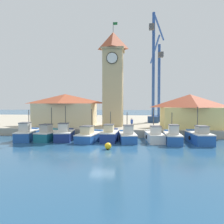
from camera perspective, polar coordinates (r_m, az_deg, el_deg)
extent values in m
plane|color=navy|center=(22.83, -2.45, -9.77)|extent=(300.00, 300.00, 0.00)
cube|color=#A89E89|center=(50.75, 2.50, -2.60)|extent=(120.00, 40.00, 1.07)
cube|color=#2356A8|center=(30.72, -21.21, -5.79)|extent=(2.60, 5.07, 1.11)
cube|color=#2356A8|center=(32.68, -20.00, -4.12)|extent=(1.67, 0.84, 0.24)
cube|color=silver|center=(30.65, -21.22, -4.68)|extent=(2.67, 5.13, 0.12)
cube|color=beige|center=(29.79, -21.76, -3.71)|extent=(1.34, 1.61, 1.08)
cube|color=#4C4C51|center=(29.74, -21.78, -2.60)|extent=(1.43, 1.70, 0.08)
cylinder|color=#4C4742|center=(31.09, -20.90, -1.96)|extent=(0.10, 0.10, 2.71)
torus|color=black|center=(31.29, -22.84, -5.68)|extent=(0.20, 0.53, 0.52)
cube|color=#196B7F|center=(29.81, -16.01, -6.04)|extent=(2.41, 4.78, 1.03)
cube|color=#196B7F|center=(31.50, -14.17, -4.42)|extent=(1.63, 0.80, 0.24)
cube|color=silver|center=(29.74, -16.02, -4.96)|extent=(2.48, 4.85, 0.12)
cube|color=#B2ADA3|center=(28.99, -16.82, -4.10)|extent=(1.27, 1.50, 0.94)
cube|color=#4C4C51|center=(28.94, -16.83, -3.10)|extent=(1.36, 1.59, 0.08)
cylinder|color=#4C4742|center=(30.08, -15.51, -1.81)|extent=(0.10, 0.10, 3.09)
torus|color=black|center=(30.51, -17.43, -5.87)|extent=(0.19, 0.53, 0.52)
cube|color=navy|center=(29.17, -12.21, -6.13)|extent=(2.51, 4.61, 1.09)
cube|color=navy|center=(30.98, -11.54, -4.41)|extent=(1.71, 0.82, 0.24)
cube|color=silver|center=(29.09, -12.22, -4.97)|extent=(2.58, 4.67, 0.12)
cube|color=beige|center=(28.28, -12.52, -4.01)|extent=(1.33, 1.46, 1.02)
cube|color=#4C4C51|center=(28.22, -12.53, -2.90)|extent=(1.42, 1.55, 0.08)
cylinder|color=#4C4742|center=(29.47, -12.04, -1.59)|extent=(0.10, 0.10, 3.25)
torus|color=black|center=(29.59, -14.13, -6.03)|extent=(0.19, 0.53, 0.52)
cube|color=#2356A8|center=(28.07, -5.80, -6.59)|extent=(2.90, 5.43, 0.92)
cube|color=#2356A8|center=(30.15, -4.17, -4.86)|extent=(1.85, 0.88, 0.24)
cube|color=silver|center=(28.00, -5.80, -5.55)|extent=(2.97, 5.50, 0.12)
cube|color=beige|center=(27.11, -6.51, -4.71)|extent=(1.49, 1.73, 0.91)
cube|color=#4C4C51|center=(27.05, -6.51, -3.68)|extent=(1.58, 1.82, 0.08)
cylinder|color=#4C4742|center=(28.43, -5.34, -2.26)|extent=(0.10, 0.10, 3.01)
torus|color=black|center=(28.74, -7.71, -6.40)|extent=(0.20, 0.53, 0.52)
cube|color=navy|center=(28.02, -0.54, -6.38)|extent=(1.96, 4.55, 1.14)
cube|color=navy|center=(29.89, 0.04, -4.51)|extent=(1.57, 0.65, 0.24)
cube|color=silver|center=(27.94, -0.54, -5.12)|extent=(2.02, 4.61, 0.12)
cube|color=beige|center=(27.11, -0.79, -4.29)|extent=(1.13, 1.38, 0.87)
cube|color=#4C4C51|center=(27.06, -0.79, -3.28)|extent=(1.22, 1.46, 0.08)
cylinder|color=#4C4742|center=(28.36, -0.37, -2.38)|extent=(0.10, 0.10, 2.47)
torus|color=black|center=(28.41, -2.46, -6.26)|extent=(0.14, 0.52, 0.52)
cube|color=#2356A8|center=(27.55, 4.06, -6.71)|extent=(2.49, 4.69, 0.96)
cube|color=#2356A8|center=(29.42, 3.65, -4.96)|extent=(1.65, 0.83, 0.24)
cube|color=silver|center=(27.47, 4.07, -5.61)|extent=(2.56, 4.76, 0.12)
cube|color=beige|center=(26.63, 4.25, -4.63)|extent=(1.30, 1.49, 1.01)
cube|color=#4C4C51|center=(26.57, 4.26, -3.47)|extent=(1.39, 1.58, 0.08)
cylinder|color=#4C4742|center=(27.88, 3.95, -2.72)|extent=(0.10, 0.10, 2.57)
torus|color=black|center=(27.68, 1.93, -6.66)|extent=(0.20, 0.53, 0.52)
cube|color=silver|center=(28.27, 10.98, -6.53)|extent=(2.28, 5.21, 0.95)
cube|color=silver|center=(30.42, 10.24, -4.79)|extent=(1.58, 0.74, 0.24)
cube|color=silver|center=(28.20, 10.99, -5.48)|extent=(2.34, 5.28, 0.12)
cube|color=silver|center=(27.27, 11.32, -4.66)|extent=(1.22, 1.62, 0.90)
cube|color=#4C4C51|center=(27.22, 11.33, -3.63)|extent=(1.31, 1.70, 0.08)
cylinder|color=#4C4742|center=(28.66, 10.79, -2.26)|extent=(0.10, 0.10, 2.97)
torus|color=black|center=(28.37, 8.93, -6.49)|extent=(0.17, 0.53, 0.52)
cube|color=#2356A8|center=(27.52, 15.50, -6.68)|extent=(1.82, 4.95, 1.07)
cube|color=#2356A8|center=(29.60, 14.93, -4.79)|extent=(1.46, 0.63, 0.24)
cube|color=silver|center=(27.44, 15.51, -5.48)|extent=(1.88, 5.01, 0.12)
cube|color=beige|center=(26.52, 15.78, -4.48)|extent=(1.06, 1.50, 1.04)
cube|color=#4C4C51|center=(26.46, 15.79, -3.28)|extent=(1.14, 1.58, 0.08)
cylinder|color=#4C4742|center=(27.90, 15.37, -2.66)|extent=(0.10, 0.10, 2.48)
torus|color=black|center=(27.65, 13.51, -6.62)|extent=(0.13, 0.52, 0.52)
cube|color=#2356A8|center=(28.36, 21.78, -6.38)|extent=(2.37, 4.89, 1.18)
cube|color=#2356A8|center=(30.25, 20.40, -4.48)|extent=(1.72, 0.74, 0.24)
cube|color=silver|center=(28.27, 21.80, -5.09)|extent=(2.44, 4.95, 0.12)
cube|color=#B2ADA3|center=(27.45, 22.42, -4.33)|extent=(1.30, 1.52, 0.81)
cube|color=#4C4C51|center=(27.40, 22.43, -3.41)|extent=(1.39, 1.60, 0.08)
cylinder|color=#4C4742|center=(28.68, 21.43, -1.78)|extent=(0.10, 0.10, 3.07)
torus|color=black|center=(28.23, 19.58, -6.38)|extent=(0.16, 0.53, 0.52)
cube|color=tan|center=(36.22, 0.30, 6.12)|extent=(3.15, 3.15, 12.32)
cube|color=tan|center=(37.19, 0.30, 15.86)|extent=(3.65, 3.65, 0.30)
pyramid|color=#B25133|center=(37.59, 0.30, 18.15)|extent=(3.65, 3.65, 2.79)
cylinder|color=white|center=(35.25, 0.01, 13.94)|extent=(1.73, 0.12, 1.73)
torus|color=#332D23|center=(35.21, 0.00, 13.95)|extent=(1.85, 0.12, 1.85)
cylinder|color=#3F3F3F|center=(38.26, 0.30, 21.31)|extent=(0.08, 0.08, 1.60)
cube|color=#1E662D|center=(38.41, 0.86, 22.11)|extent=(0.70, 0.04, 0.44)
cube|color=beige|center=(38.20, -12.11, -0.60)|extent=(9.99, 5.15, 3.71)
pyramid|color=#B25133|center=(38.17, -12.14, 3.39)|extent=(10.39, 5.55, 1.61)
cube|color=#E5D17A|center=(36.01, 19.66, -1.31)|extent=(8.47, 6.50, 3.12)
pyramid|color=#A3472D|center=(35.95, 19.71, 2.77)|extent=(8.87, 6.90, 2.02)
cube|color=navy|center=(43.30, 10.67, -1.94)|extent=(2.00, 2.00, 1.20)
cylinder|color=#284C93|center=(43.85, 10.76, 11.99)|extent=(0.56, 0.56, 19.97)
cylinder|color=#284C93|center=(49.91, 12.19, 20.81)|extent=(3.19, 8.15, 3.33)
cube|color=#4C4C4C|center=(44.33, 10.35, 21.04)|extent=(1.00, 1.00, 1.00)
cube|color=navy|center=(46.51, 12.11, -1.67)|extent=(2.00, 2.00, 1.20)
cylinder|color=#284C93|center=(46.68, 12.18, 8.11)|extent=(0.56, 0.56, 14.70)
cylinder|color=#284C93|center=(51.97, 11.10, 15.53)|extent=(1.55, 8.59, 4.38)
cube|color=#4C4C4C|center=(46.26, 12.62, 14.41)|extent=(1.00, 1.00, 1.00)
sphere|color=gold|center=(22.83, -1.04, -8.88)|extent=(0.70, 0.70, 0.70)
cylinder|color=#33333D|center=(31.30, 5.18, -3.78)|extent=(0.22, 0.22, 0.85)
cube|color=#2D4CA5|center=(31.23, 5.18, -2.49)|extent=(0.34, 0.22, 0.56)
sphere|color=tan|center=(31.21, 5.18, -1.77)|extent=(0.20, 0.20, 0.20)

